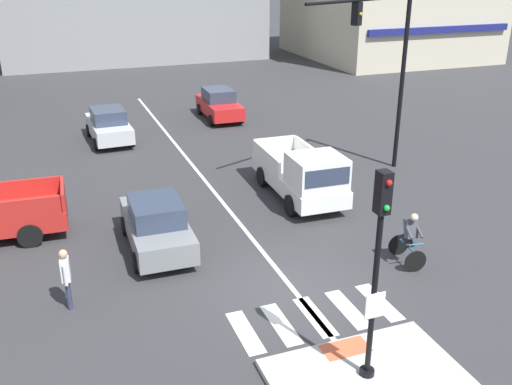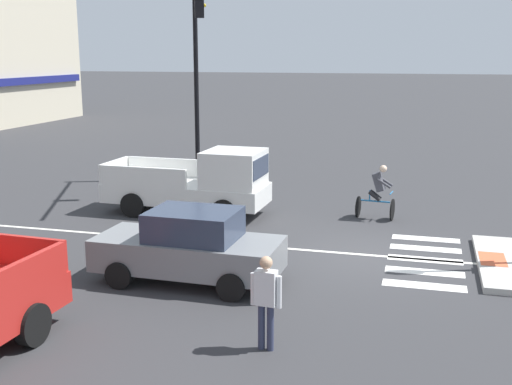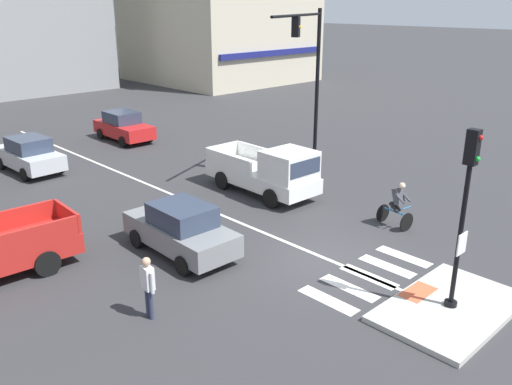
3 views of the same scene
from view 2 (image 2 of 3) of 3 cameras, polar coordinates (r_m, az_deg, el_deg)
ground_plane at (r=16.35m, az=9.69°, el=-5.52°), size 300.00×300.00×0.00m
tactile_pad_front at (r=16.34m, az=20.41°, el=-5.59°), size 1.10×0.60×0.01m
crosswalk_stripe_a at (r=14.53m, az=14.80°, el=-8.05°), size 0.44×1.80×0.01m
crosswalk_stripe_b at (r=15.41m, az=14.84°, el=-6.87°), size 0.44×1.80×0.01m
crosswalk_stripe_c at (r=16.30m, az=14.88°, el=-5.81°), size 0.44×1.80×0.01m
crosswalk_stripe_d at (r=17.19m, az=14.91°, el=-4.87°), size 0.44×1.80×0.01m
crosswalk_stripe_e at (r=18.08m, az=14.94°, el=-4.02°), size 0.44×1.80×0.01m
lane_centre_line at (r=19.87m, az=-20.39°, el=-2.91°), size 0.14×28.00×0.01m
traffic_light_mast at (r=24.05m, az=-5.28°, el=11.82°), size 5.65×2.49×7.21m
car_grey_westbound_near at (r=14.13m, az=-5.94°, el=-4.83°), size 1.91×4.13×1.64m
pickup_truck_white_eastbound_mid at (r=19.97m, az=-5.01°, el=0.77°), size 2.17×5.15×2.08m
cyclist at (r=19.71m, az=10.85°, el=0.13°), size 0.79×1.16×1.68m
pedestrian_at_curb_left at (r=10.86m, az=0.90°, el=-9.18°), size 0.25×0.55×1.67m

